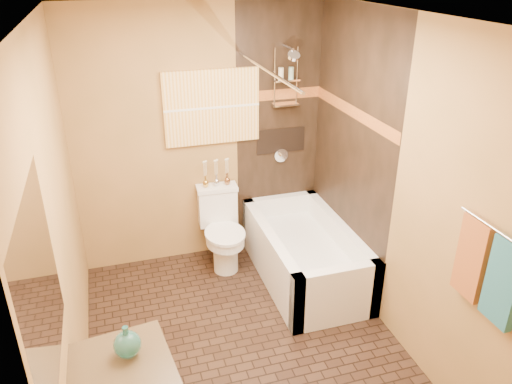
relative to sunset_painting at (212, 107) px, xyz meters
name	(u,v)px	position (x,y,z in m)	size (l,w,h in m)	color
floor	(246,346)	(-0.11, -1.48, -1.55)	(3.00, 3.00, 0.00)	black
wall_left	(60,232)	(-1.31, -1.48, -0.30)	(0.02, 3.00, 2.50)	#B07C44
wall_right	(397,186)	(1.09, -1.48, -0.30)	(0.02, 3.00, 2.50)	#B07C44
wall_back	(201,138)	(-0.11, 0.02, -0.30)	(2.40, 0.02, 2.50)	#B07C44
wall_front	(338,358)	(-0.11, -2.98, -0.30)	(2.40, 0.02, 2.50)	#B07C44
ceiling	(242,16)	(-0.11, -1.48, 0.95)	(3.00, 3.00, 0.00)	silver
alcove_tile_back	(278,131)	(0.66, 0.01, -0.30)	(0.85, 0.01, 2.50)	black
alcove_tile_right	(350,152)	(1.08, -0.73, -0.30)	(0.01, 1.50, 2.50)	black
mosaic_band_back	(279,94)	(0.66, 0.00, 0.07)	(0.85, 0.01, 0.10)	brown
mosaic_band_right	(353,112)	(1.07, -0.73, 0.07)	(0.01, 1.50, 0.10)	brown
alcove_niche	(281,141)	(0.69, 0.01, -0.40)	(0.50, 0.01, 0.25)	black
shower_fixtures	(286,92)	(0.69, -0.10, 0.12)	(0.24, 0.33, 1.16)	silver
curtain_rod	(266,70)	(0.29, -0.73, 0.47)	(0.03, 0.03, 1.55)	silver
towel_bar	(495,230)	(1.04, -2.53, -0.10)	(0.02, 0.02, 0.55)	silver
towel_teal	(503,283)	(1.05, -2.66, -0.37)	(0.05, 0.22, 0.52)	#225971
towel_rust	(472,258)	(1.05, -2.40, -0.37)	(0.05, 0.22, 0.52)	#9A501C
sunset_painting	(212,107)	(0.00, 0.00, 0.00)	(0.90, 0.04, 0.70)	gold
vanity_mirror	(42,291)	(-1.30, -2.46, -0.05)	(0.01, 1.00, 0.90)	white
bathtub	(304,258)	(0.69, -0.73, -1.33)	(0.80, 1.50, 0.55)	white
toilet	(222,229)	(0.00, -0.26, -1.15)	(0.41, 0.60, 0.78)	white
teal_bottle	(127,341)	(-0.99, -2.22, -0.63)	(0.15, 0.15, 0.24)	#216559
bud_vases	(216,172)	(0.00, -0.09, -0.62)	(0.27, 0.06, 0.27)	gold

